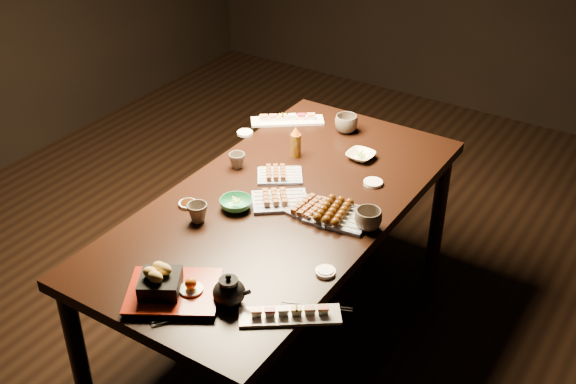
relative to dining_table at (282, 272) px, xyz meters
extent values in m
plane|color=black|center=(-0.39, 0.32, -0.38)|extent=(5.00, 5.00, 0.00)
cube|color=black|center=(0.00, 0.00, 0.00)|extent=(1.35, 1.98, 0.75)
imported|color=#2D8C5C|center=(-0.13, -0.14, 0.40)|extent=(0.18, 0.18, 0.04)
imported|color=#F9F0CC|center=(0.11, 0.50, 0.39)|extent=(0.13, 0.13, 0.03)
imported|color=brown|center=(-0.20, -0.30, 0.41)|extent=(0.11, 0.11, 0.08)
imported|color=brown|center=(0.39, 0.02, 0.42)|extent=(0.14, 0.14, 0.08)
imported|color=brown|center=(-0.32, 0.13, 0.41)|extent=(0.08, 0.08, 0.07)
imported|color=brown|center=(-0.08, 0.69, 0.42)|extent=(0.15, 0.15, 0.09)
cylinder|color=#633B0D|center=(-0.16, 0.36, 0.45)|extent=(0.06, 0.06, 0.15)
cylinder|color=white|center=(-0.31, -0.23, 0.38)|extent=(0.08, 0.08, 0.01)
cylinder|color=white|center=(0.26, 0.33, 0.38)|extent=(0.10, 0.10, 0.01)
cylinder|color=white|center=(0.39, -0.31, 0.38)|extent=(0.09, 0.09, 0.01)
cylinder|color=white|center=(-0.48, 0.41, 0.38)|extent=(0.10, 0.10, 0.01)
camera|label=1|loc=(1.38, -2.09, 2.00)|focal=45.00mm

